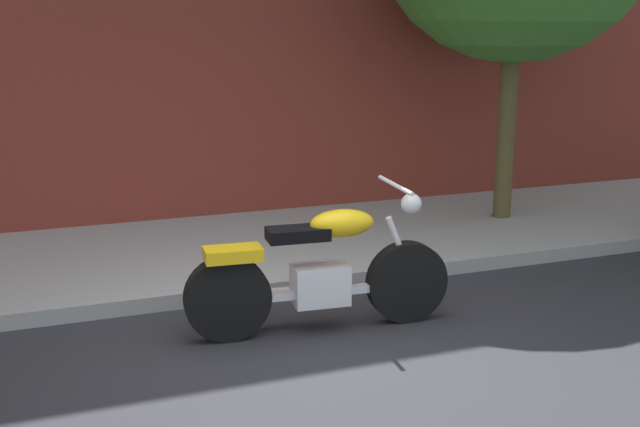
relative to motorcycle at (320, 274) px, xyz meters
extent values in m
plane|color=#28282D|center=(-0.28, -0.43, -0.47)|extent=(60.00, 60.00, 0.00)
cube|color=#989898|center=(-0.28, 2.20, -0.40)|extent=(20.80, 2.70, 0.14)
cylinder|color=black|center=(0.74, -0.07, -0.13)|extent=(0.69, 0.19, 0.68)
cylinder|color=black|center=(-0.74, 0.06, -0.13)|extent=(0.69, 0.19, 0.68)
cube|color=silver|center=(0.00, 0.00, -0.08)|extent=(0.46, 0.32, 0.32)
cube|color=silver|center=(0.00, 0.00, -0.15)|extent=(1.34, 0.19, 0.06)
ellipsoid|color=yellow|center=(0.18, -0.02, 0.41)|extent=(0.54, 0.30, 0.22)
cube|color=black|center=(-0.18, 0.01, 0.35)|extent=(0.50, 0.28, 0.10)
cube|color=yellow|center=(-0.69, 0.05, 0.23)|extent=(0.46, 0.28, 0.10)
cylinder|color=silver|center=(0.68, -0.06, 0.15)|extent=(0.27, 0.07, 0.58)
cylinder|color=silver|center=(0.62, -0.06, 0.69)|extent=(0.09, 0.70, 0.04)
sphere|color=silver|center=(0.76, -0.07, 0.53)|extent=(0.17, 0.17, 0.17)
cylinder|color=silver|center=(-0.23, 0.18, -0.18)|extent=(0.80, 0.16, 0.09)
cylinder|color=#4D4625|center=(3.19, 2.25, 0.87)|extent=(0.21, 0.21, 2.68)
camera|label=1|loc=(-2.12, -5.59, 1.96)|focal=44.38mm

